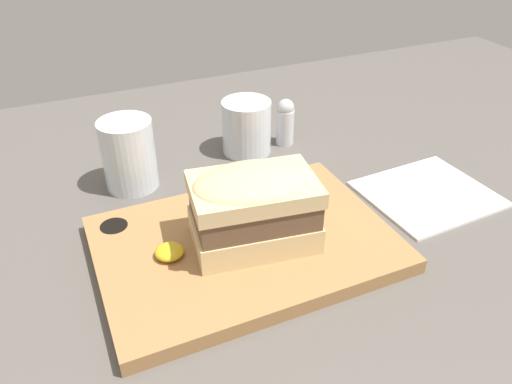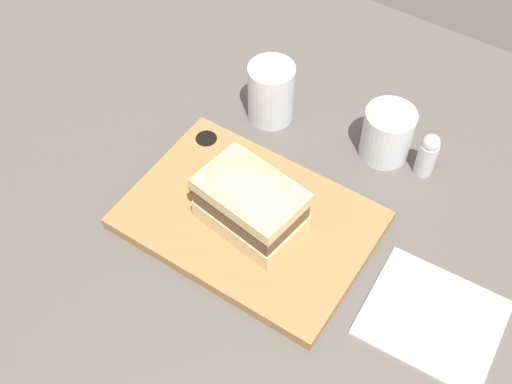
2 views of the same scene
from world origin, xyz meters
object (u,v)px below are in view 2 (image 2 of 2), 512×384
salt_shaker (428,154)px  napkin (433,318)px  wine_glass (387,135)px  water_glass (271,96)px  serving_board (249,219)px  sandwich (251,201)px

salt_shaker → napkin: bearing=-62.7°
wine_glass → salt_shaker: wine_glass is taller
water_glass → wine_glass: 19.16cm
serving_board → salt_shaker: bearing=53.4°
sandwich → napkin: bearing=3.0°
water_glass → serving_board: bearing=-65.7°
water_glass → wine_glass: (18.94, 2.84, -0.52)cm
serving_board → water_glass: bearing=114.3°
sandwich → salt_shaker: bearing=56.0°
serving_board → sandwich: sandwich is taller
wine_glass → serving_board: bearing=-113.8°
salt_shaker → water_glass: bearing=-174.0°
serving_board → sandwich: bearing=-42.8°
sandwich → wine_glass: size_ratio=1.78×
wine_glass → napkin: 28.76cm
napkin → wine_glass: bearing=129.2°
sandwich → water_glass: 23.06cm
sandwich → water_glass: (-9.88, 20.67, -2.56)cm
water_glass → sandwich: bearing=-64.5°
napkin → salt_shaker: size_ratio=2.27×
water_glass → salt_shaker: water_glass is taller
water_glass → wine_glass: water_glass is taller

